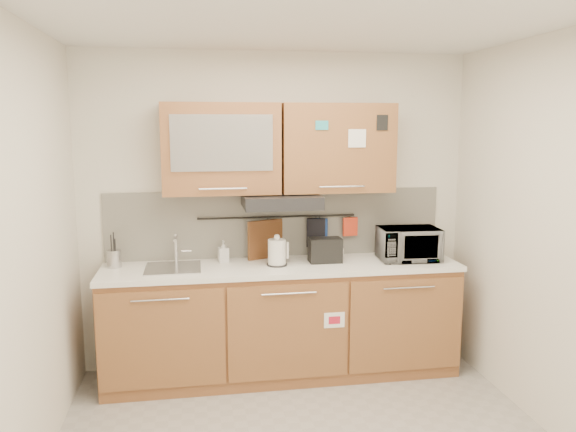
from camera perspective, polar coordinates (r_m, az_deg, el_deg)
name	(u,v)px	position (r m, az deg, el deg)	size (l,w,h in m)	color
ceiling	(316,15)	(3.21, 2.83, 19.77)	(3.20, 3.20, 0.00)	white
wall_back	(277,211)	(4.68, -1.17, 0.49)	(3.20, 3.20, 0.00)	silver
wall_left	(18,262)	(3.30, -25.74, -4.19)	(3.00, 3.00, 0.00)	silver
wall_right	(566,241)	(3.89, 26.40, -2.31)	(3.00, 3.00, 0.00)	silver
base_cabinet	(282,326)	(4.62, -0.58, -11.14)	(2.80, 0.64, 0.88)	brown
countertop	(282,267)	(4.46, -0.58, -5.19)	(2.82, 0.62, 0.04)	white
backsplash	(277,223)	(4.69, -1.15, -0.74)	(2.80, 0.02, 0.56)	silver
upper_cabinets	(279,148)	(4.46, -0.93, 6.90)	(1.82, 0.37, 0.70)	brown
range_hood	(281,201)	(4.42, -0.71, 1.54)	(0.60, 0.46, 0.10)	black
sink	(173,268)	(4.43, -11.58, -5.17)	(0.42, 0.40, 0.26)	silver
utensil_rail	(277,217)	(4.64, -1.08, -0.09)	(0.02, 0.02, 1.30)	black
utensil_crock	(114,258)	(4.56, -17.24, -4.12)	(0.12, 0.12, 0.27)	#B4B3B8
kettle	(277,253)	(4.41, -1.12, -3.79)	(0.19, 0.18, 0.25)	silver
toaster	(325,250)	(4.53, 3.79, -3.45)	(0.26, 0.16, 0.20)	black
microwave	(408,244)	(4.69, 12.14, -2.79)	(0.48, 0.32, 0.27)	#999999
soap_bottle	(223,251)	(4.55, -6.58, -3.58)	(0.08, 0.08, 0.17)	#999999
cutting_board	(268,247)	(4.66, -2.03, -3.20)	(0.38, 0.03, 0.46)	brown
oven_mitt	(320,231)	(4.71, 3.23, -1.55)	(0.13, 0.03, 0.22)	navy
dark_pouch	(316,233)	(4.71, 2.88, -1.72)	(0.16, 0.04, 0.24)	black
pot_holder	(350,227)	(4.77, 6.34, -1.08)	(0.13, 0.02, 0.16)	red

